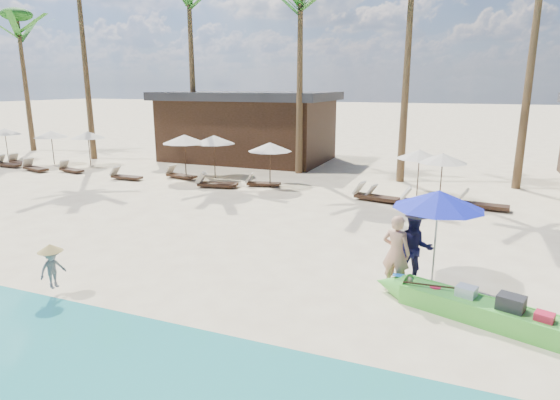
% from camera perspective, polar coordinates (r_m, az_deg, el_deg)
% --- Properties ---
extents(ground, '(240.00, 240.00, 0.00)m').
position_cam_1_polar(ground, '(11.97, -5.60, -9.54)').
color(ground, '#FFEDBC').
rests_on(ground, ground).
extents(wet_sand_strip, '(240.00, 4.50, 0.01)m').
position_cam_1_polar(wet_sand_strip, '(8.43, -22.58, -21.54)').
color(wet_sand_strip, tan).
rests_on(wet_sand_strip, ground).
extents(green_canoe, '(5.43, 2.10, 0.71)m').
position_cam_1_polar(green_canoe, '(10.70, 23.82, -12.29)').
color(green_canoe, '#50CA3D').
rests_on(green_canoe, ground).
extents(tourist, '(0.74, 0.56, 1.83)m').
position_cam_1_polar(tourist, '(11.36, 13.96, -6.25)').
color(tourist, tan).
rests_on(tourist, ground).
extents(vendor_green, '(1.03, 0.90, 1.79)m').
position_cam_1_polar(vendor_green, '(11.72, 16.08, -5.86)').
color(vendor_green, '#17163E').
rests_on(vendor_green, ground).
extents(vendor_yellow, '(0.47, 0.67, 0.94)m').
position_cam_1_polar(vendor_yellow, '(12.02, -25.99, -7.50)').
color(vendor_yellow, gray).
rests_on(vendor_yellow, ground).
extents(blue_umbrella, '(2.15, 2.15, 2.32)m').
position_cam_1_polar(blue_umbrella, '(11.73, 18.77, 0.07)').
color(blue_umbrella, '#99999E').
rests_on(blue_umbrella, ground).
extents(resort_parasol_0, '(1.98, 1.98, 2.04)m').
position_cam_1_polar(resort_parasol_0, '(34.85, -30.54, 7.20)').
color(resort_parasol_0, '#392117').
rests_on(resort_parasol_0, ground).
extents(lounger_0_right, '(1.73, 0.95, 0.56)m').
position_cam_1_polar(lounger_0_right, '(32.81, -29.31, 4.13)').
color(lounger_0_right, '#392117').
rests_on(lounger_0_right, ground).
extents(resort_parasol_1, '(1.98, 1.98, 2.04)m').
position_cam_1_polar(resort_parasol_1, '(31.63, -26.14, 7.22)').
color(resort_parasol_1, '#392117').
rests_on(resort_parasol_1, ground).
extents(lounger_1_left, '(1.85, 0.64, 0.62)m').
position_cam_1_polar(lounger_1_left, '(32.03, -30.30, 3.85)').
color(lounger_1_left, '#392117').
rests_on(lounger_1_left, ground).
extents(lounger_1_right, '(1.94, 0.99, 0.63)m').
position_cam_1_polar(lounger_1_right, '(29.80, -27.76, 3.54)').
color(lounger_1_right, '#392117').
rests_on(lounger_1_right, ground).
extents(resort_parasol_2, '(1.99, 1.99, 2.05)m').
position_cam_1_polar(resort_parasol_2, '(30.13, -22.38, 7.35)').
color(resort_parasol_2, '#392117').
rests_on(resort_parasol_2, ground).
extents(lounger_2_left, '(1.75, 0.85, 0.57)m').
position_cam_1_polar(lounger_2_left, '(28.50, -24.21, 3.47)').
color(lounger_2_left, '#392117').
rests_on(lounger_2_left, ground).
extents(resort_parasol_3, '(2.22, 2.22, 2.29)m').
position_cam_1_polar(resort_parasol_3, '(24.35, -11.58, 7.29)').
color(resort_parasol_3, '#392117').
rests_on(resort_parasol_3, ground).
extents(lounger_3_left, '(1.72, 0.54, 0.58)m').
position_cam_1_polar(lounger_3_left, '(25.28, -18.40, 2.81)').
color(lounger_3_left, '#392117').
rests_on(lounger_3_left, ground).
extents(lounger_3_right, '(1.85, 0.85, 0.61)m').
position_cam_1_polar(lounger_3_right, '(24.85, -12.14, 3.05)').
color(lounger_3_right, '#392117').
rests_on(lounger_3_right, ground).
extents(resort_parasol_4, '(2.16, 2.16, 2.22)m').
position_cam_1_polar(resort_parasol_4, '(24.40, -8.06, 7.30)').
color(resort_parasol_4, '#392117').
rests_on(resort_parasol_4, ground).
extents(lounger_4_left, '(2.06, 1.10, 0.67)m').
position_cam_1_polar(lounger_4_left, '(22.32, -7.95, 2.07)').
color(lounger_4_left, '#392117').
rests_on(lounger_4_left, ground).
extents(lounger_4_right, '(1.80, 0.84, 0.59)m').
position_cam_1_polar(lounger_4_right, '(22.28, -7.98, 1.98)').
color(lounger_4_right, '#392117').
rests_on(lounger_4_right, ground).
extents(resort_parasol_5, '(2.06, 2.06, 2.13)m').
position_cam_1_polar(resort_parasol_5, '(21.95, -1.24, 6.49)').
color(resort_parasol_5, '#392117').
rests_on(resort_parasol_5, ground).
extents(lounger_5_left, '(1.73, 0.86, 0.56)m').
position_cam_1_polar(lounger_5_left, '(22.39, -2.31, 2.14)').
color(lounger_5_left, '#392117').
rests_on(lounger_5_left, ground).
extents(resort_parasol_6, '(1.97, 1.97, 2.03)m').
position_cam_1_polar(resort_parasol_6, '(21.09, 16.65, 5.36)').
color(resort_parasol_6, '#392117').
rests_on(resort_parasol_6, ground).
extents(lounger_6_left, '(1.81, 0.92, 0.59)m').
position_cam_1_polar(lounger_6_left, '(19.90, 12.63, 0.33)').
color(lounger_6_left, '#392117').
rests_on(lounger_6_left, ground).
extents(lounger_6_right, '(2.06, 1.01, 0.67)m').
position_cam_1_polar(lounger_6_right, '(19.96, 11.38, 0.52)').
color(lounger_6_right, '#392117').
rests_on(lounger_6_right, ground).
extents(resort_parasol_7, '(1.97, 1.97, 2.03)m').
position_cam_1_polar(resort_parasol_7, '(20.28, 19.24, 4.85)').
color(resort_parasol_7, '#392117').
rests_on(resort_parasol_7, ground).
extents(lounger_7_left, '(2.06, 0.92, 0.68)m').
position_cam_1_polar(lounger_7_left, '(19.63, 17.07, -0.04)').
color(lounger_7_left, '#392117').
rests_on(lounger_7_left, ground).
extents(lounger_7_right, '(1.97, 0.76, 0.65)m').
position_cam_1_polar(lounger_7_right, '(19.87, 23.21, -0.42)').
color(lounger_7_right, '#392117').
rests_on(lounger_7_right, ground).
extents(palm_0, '(2.08, 2.08, 9.90)m').
position_cam_1_polar(palm_0, '(39.14, -29.20, 17.16)').
color(palm_0, brown).
rests_on(palm_0, ground).
extents(palm_2, '(2.08, 2.08, 11.33)m').
position_cam_1_polar(palm_2, '(29.62, -11.02, 22.27)').
color(palm_2, brown).
rests_on(palm_2, ground).
extents(palm_3, '(2.08, 2.08, 10.52)m').
position_cam_1_polar(palm_3, '(25.73, 2.51, 22.44)').
color(palm_3, brown).
rests_on(palm_3, ground).
extents(pavilion_west, '(10.80, 6.60, 4.30)m').
position_cam_1_polar(pavilion_west, '(30.33, -3.96, 9.03)').
color(pavilion_west, '#392117').
rests_on(pavilion_west, ground).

